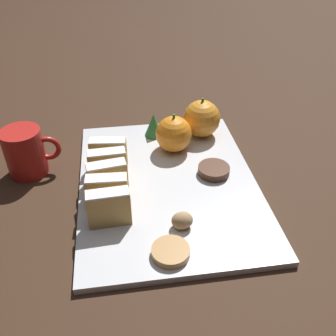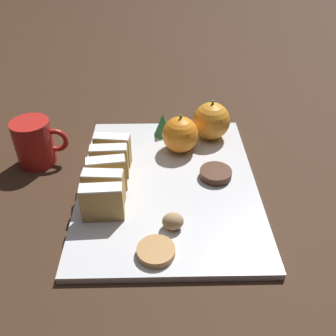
{
  "view_description": "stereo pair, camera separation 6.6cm",
  "coord_description": "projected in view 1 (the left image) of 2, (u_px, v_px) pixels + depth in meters",
  "views": [
    {
      "loc": [
        -0.08,
        -0.52,
        0.44
      ],
      "look_at": [
        0.0,
        0.0,
        0.04
      ],
      "focal_mm": 40.0,
      "sensor_mm": 36.0,
      "label": 1
    },
    {
      "loc": [
        -0.01,
        -0.53,
        0.44
      ],
      "look_at": [
        0.0,
        0.0,
        0.04
      ],
      "focal_mm": 40.0,
      "sensor_mm": 36.0,
      "label": 2
    }
  ],
  "objects": [
    {
      "name": "ground_plane",
      "position": [
        168.0,
        186.0,
        0.69
      ],
      "size": [
        6.0,
        6.0,
        0.0
      ],
      "primitive_type": "plane",
      "color": "#382316"
    },
    {
      "name": "serving_platter",
      "position": [
        168.0,
        184.0,
        0.68
      ],
      "size": [
        0.32,
        0.42,
        0.01
      ],
      "color": "silver",
      "rests_on": "ground_plane"
    },
    {
      "name": "stollen_slice_front",
      "position": [
        109.0,
        208.0,
        0.58
      ],
      "size": [
        0.07,
        0.03,
        0.06
      ],
      "color": "tan",
      "rests_on": "serving_platter"
    },
    {
      "name": "stollen_slice_second",
      "position": [
        108.0,
        193.0,
        0.61
      ],
      "size": [
        0.07,
        0.03,
        0.06
      ],
      "color": "tan",
      "rests_on": "serving_platter"
    },
    {
      "name": "stollen_slice_third",
      "position": [
        108.0,
        179.0,
        0.64
      ],
      "size": [
        0.07,
        0.03,
        0.06
      ],
      "color": "tan",
      "rests_on": "serving_platter"
    },
    {
      "name": "stollen_slice_fourth",
      "position": [
        108.0,
        166.0,
        0.66
      ],
      "size": [
        0.07,
        0.03,
        0.06
      ],
      "color": "tan",
      "rests_on": "serving_platter"
    },
    {
      "name": "stollen_slice_fifth",
      "position": [
        109.0,
        154.0,
        0.69
      ],
      "size": [
        0.07,
        0.03,
        0.06
      ],
      "color": "tan",
      "rests_on": "serving_platter"
    },
    {
      "name": "orange_near",
      "position": [
        174.0,
        134.0,
        0.74
      ],
      "size": [
        0.07,
        0.07,
        0.08
      ],
      "color": "orange",
      "rests_on": "serving_platter"
    },
    {
      "name": "orange_far",
      "position": [
        202.0,
        119.0,
        0.79
      ],
      "size": [
        0.08,
        0.08,
        0.09
      ],
      "color": "orange",
      "rests_on": "serving_platter"
    },
    {
      "name": "walnut",
      "position": [
        182.0,
        220.0,
        0.58
      ],
      "size": [
        0.03,
        0.03,
        0.03
      ],
      "color": "tan",
      "rests_on": "serving_platter"
    },
    {
      "name": "chocolate_cookie",
      "position": [
        214.0,
        170.0,
        0.69
      ],
      "size": [
        0.06,
        0.06,
        0.01
      ],
      "color": "#472819",
      "rests_on": "serving_platter"
    },
    {
      "name": "gingerbread_cookie",
      "position": [
        171.0,
        252.0,
        0.54
      ],
      "size": [
        0.06,
        0.06,
        0.01
      ],
      "color": "#B27F47",
      "rests_on": "serving_platter"
    },
    {
      "name": "evergreen_sprig",
      "position": [
        154.0,
        125.0,
        0.79
      ],
      "size": [
        0.04,
        0.04,
        0.05
      ],
      "color": "#2D7538",
      "rests_on": "serving_platter"
    },
    {
      "name": "coffee_mug",
      "position": [
        26.0,
        152.0,
        0.7
      ],
      "size": [
        0.1,
        0.07,
        0.09
      ],
      "color": "red",
      "rests_on": "ground_plane"
    }
  ]
}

